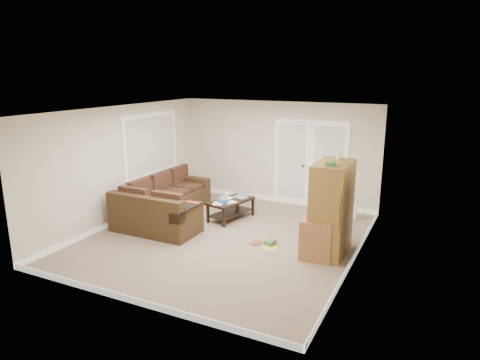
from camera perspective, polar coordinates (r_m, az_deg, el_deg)
The scene contains 17 objects.
floor at distance 8.50m, azimuth -2.01°, elevation -7.75°, with size 5.50×5.50×0.00m, color gray.
ceiling at distance 7.91m, azimuth -2.16°, elevation 9.30°, with size 5.00×5.50×0.02m, color white.
wall_left at distance 9.52m, azimuth -15.50°, elevation 2.02°, with size 0.02×5.50×2.50m, color silver.
wall_right at distance 7.31m, azimuth 15.49°, elevation -1.58°, with size 0.02×5.50×2.50m, color silver.
wall_back at distance 10.56m, azimuth 4.95°, elevation 3.65°, with size 5.00×0.02×2.50m, color silver.
wall_front at distance 5.93m, azimuth -14.71°, elevation -5.22°, with size 5.00×0.02×2.50m, color silver.
baseboards at distance 8.48m, azimuth -2.01°, elevation -7.43°, with size 5.00×5.50×0.10m, color white, non-canonical shape.
french_doors at distance 10.30m, azimuth 9.27°, elevation 2.03°, with size 1.80×0.05×2.13m.
window_left at distance 10.20m, azimuth -11.76°, elevation 4.74°, with size 0.05×1.92×1.42m.
sectional_sofa at distance 9.52m, azimuth -10.15°, elevation -3.44°, with size 1.80×2.69×0.83m.
coffee_table at distance 9.49m, azimuth -1.14°, elevation -3.82°, with size 0.77×1.17×0.73m.
tv_armoire at distance 7.73m, azimuth 12.09°, elevation -3.69°, with size 0.58×1.04×1.79m.
side_cabinet at distance 7.63m, azimuth 10.29°, elevation -7.23°, with size 0.59×0.59×1.16m.
space_heater at distance 9.81m, azimuth 14.89°, elevation -4.17°, with size 0.13×0.11×0.33m, color white.
floor_magazine at distance 8.04m, azimuth 4.05°, elevation -9.07°, with size 0.27×0.21×0.01m, color yellow.
floor_greenbox at distance 8.20m, azimuth 4.04°, elevation -8.30°, with size 0.16×0.21×0.08m, color #397D42.
floor_book at distance 8.30m, azimuth 1.61°, elevation -8.23°, with size 0.18×0.24×0.02m, color brown.
Camera 1 is at (3.71, -6.95, 3.17)m, focal length 32.00 mm.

